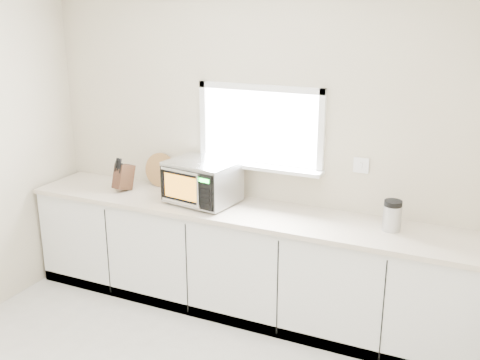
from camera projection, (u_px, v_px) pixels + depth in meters
The scene contains 7 objects.
back_wall at pixel (261, 149), 4.69m from camera, with size 4.00×0.17×2.70m.
cabinets at pixel (246, 263), 4.71m from camera, with size 3.92×0.60×0.88m, color silver.
countertop at pixel (246, 212), 4.57m from camera, with size 3.92×0.64×0.04m, color beige.
microwave at pixel (202, 181), 4.67m from camera, with size 0.61×0.52×0.36m.
knife_block at pixel (123, 176), 5.00m from camera, with size 0.14×0.23×0.31m.
cutting_board at pixel (160, 170), 5.12m from camera, with size 0.31×0.31×0.02m, color #AB8142.
coffee_grinder at pixel (392, 215), 4.12m from camera, with size 0.17×0.17×0.24m.
Camera 1 is at (1.75, -2.22, 2.51)m, focal length 42.00 mm.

